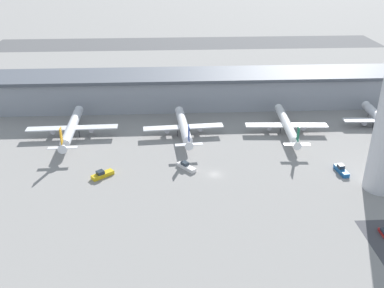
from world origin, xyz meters
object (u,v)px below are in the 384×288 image
Objects in this scene: airplane_gate_charlie at (287,125)px; airplane_gate_alpha at (72,128)px; service_truck_baggage at (341,170)px; airplane_gate_delta at (380,120)px; service_truck_fuel at (102,175)px; airplane_gate_bravo at (184,127)px; service_truck_catering at (186,167)px; car_red_hatchback at (384,233)px.

airplane_gate_alpha is at bearing 179.41° from airplane_gate_charlie.
airplane_gate_charlie is 5.01× the size of service_truck_baggage.
airplane_gate_alpha is 133.88m from airplane_gate_delta.
service_truck_fuel is (-74.19, -32.69, -3.16)m from airplane_gate_charlie.
airplane_gate_bravo is 28.58m from service_truck_catering.
airplane_gate_delta is at bearing 66.44° from car_red_hatchback.
service_truck_catering is at bearing 8.13° from service_truck_fuel.
car_red_hatchback is (-0.71, -35.59, -0.39)m from service_truck_baggage.
airplane_gate_alpha is 108.28m from service_truck_baggage.
airplane_gate_bravo is at bearing 47.39° from service_truck_fuel.
car_red_hatchback is (-32.24, -73.93, -3.23)m from airplane_gate_delta.
airplane_gate_charlie is 5.21× the size of service_truck_fuel.
airplane_gate_alpha reaches higher than car_red_hatchback.
car_red_hatchback is at bearing -51.90° from airplane_gate_bravo.
service_truck_fuel reaches higher than service_truck_catering.
airplane_gate_bravo reaches higher than airplane_gate_delta.
service_truck_baggage is (-31.53, -38.34, -2.84)m from airplane_gate_delta.
airplane_gate_delta is 49.72m from service_truck_baggage.
airplane_gate_alpha is 55.30m from service_truck_catering.
airplane_gate_bravo is at bearing -1.23° from airplane_gate_alpha.
service_truck_fuel is at bearing -171.87° from service_truck_catering.
service_truck_fuel reaches higher than car_red_hatchback.
service_truck_catering is at bearing -32.16° from airplane_gate_alpha.
airplane_gate_delta reaches higher than service_truck_fuel.
service_truck_baggage is at bearing -31.70° from airplane_gate_bravo.
airplane_gate_bravo reaches higher than service_truck_catering.
car_red_hatchback is (10.58, -69.91, -3.45)m from airplane_gate_charlie.
airplane_gate_delta is (42.82, 4.02, -0.22)m from airplane_gate_charlie.
airplane_gate_delta is at bearing 5.37° from airplane_gate_charlie.
airplane_gate_alpha reaches higher than service_truck_catering.
service_truck_catering is (-0.14, -28.36, -3.51)m from airplane_gate_bravo.
car_red_hatchback is at bearing -113.56° from airplane_gate_delta.
service_truck_catering is at bearing -90.27° from airplane_gate_bravo.
service_truck_baggage is (102.32, -35.26, -3.62)m from airplane_gate_alpha.
airplane_gate_delta is 80.72m from car_red_hatchback.
airplane_gate_alpha is 37.79m from service_truck_fuel.
airplane_gate_delta is at bearing 2.69° from airplane_gate_bravo.
airplane_gate_charlie is (91.02, -0.94, -0.55)m from airplane_gate_alpha.
airplane_gate_bravo is 87.10m from airplane_gate_delta.
service_truck_catering reaches higher than car_red_hatchback.
service_truck_catering is (-44.31, -28.42, -3.21)m from airplane_gate_charlie.
service_truck_baggage is at bearing -129.43° from airplane_gate_delta.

